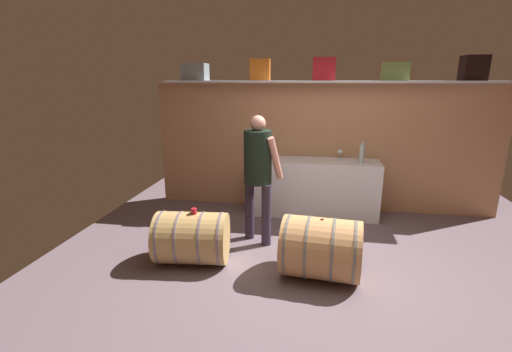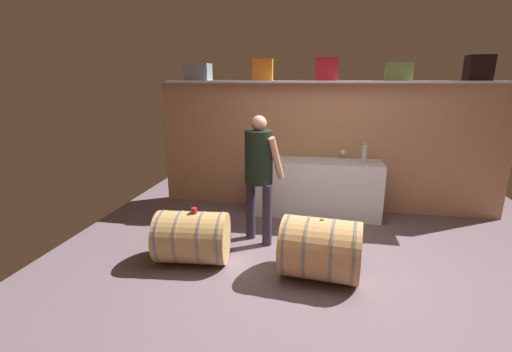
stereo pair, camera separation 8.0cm
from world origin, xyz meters
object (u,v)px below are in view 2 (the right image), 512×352
object	(u,v)px
work_cabinet	(317,188)
red_funnel	(265,157)
toolcase_grey	(198,72)
toolcase_olive	(399,71)
tasting_cup	(194,210)
wine_barrel_far	(320,249)
wine_glass	(343,153)
toolcase_black	(479,68)
wine_barrel_near	(192,237)
wine_bottle_clear	(365,154)
toolcase_orange	(263,70)
winemaker_pouring	(259,166)
toolcase_red	(327,69)

from	to	relation	value
work_cabinet	red_funnel	size ratio (longest dim) A/B	17.06
toolcase_grey	toolcase_olive	bearing A→B (deg)	2.91
tasting_cup	red_funnel	bearing A→B (deg)	71.85
red_funnel	tasting_cup	xyz separation A→B (m)	(-0.53, -1.61, -0.28)
toolcase_olive	wine_barrel_far	distance (m)	2.87
toolcase_grey	tasting_cup	distance (m)	2.52
wine_glass	toolcase_black	bearing A→B (deg)	-0.40
wine_barrel_near	tasting_cup	world-z (taller)	tasting_cup
wine_bottle_clear	tasting_cup	world-z (taller)	wine_bottle_clear
toolcase_orange	toolcase_black	size ratio (longest dim) A/B	0.93
work_cabinet	wine_barrel_near	world-z (taller)	work_cabinet
toolcase_olive	winemaker_pouring	xyz separation A→B (m)	(-1.75, -1.27, -1.14)
toolcase_grey	wine_glass	xyz separation A→B (m)	(2.24, 0.01, -1.18)
toolcase_red	work_cabinet	bearing A→B (deg)	-107.22
toolcase_orange	red_funnel	size ratio (longest dim) A/B	2.80
toolcase_orange	tasting_cup	xyz separation A→B (m)	(-0.43, -1.94, -1.54)
wine_barrel_near	winemaker_pouring	xyz separation A→B (m)	(0.65, 0.67, 0.69)
toolcase_red	toolcase_black	bearing A→B (deg)	1.04
toolcase_grey	wine_barrel_near	size ratio (longest dim) A/B	0.44
toolcase_grey	work_cabinet	world-z (taller)	toolcase_grey
winemaker_pouring	toolcase_olive	bearing A→B (deg)	69.74
toolcase_grey	wine_barrel_near	world-z (taller)	toolcase_grey
toolcase_grey	toolcase_orange	xyz separation A→B (m)	(1.01, 0.00, 0.03)
toolcase_orange	winemaker_pouring	size ratio (longest dim) A/B	0.19
wine_bottle_clear	winemaker_pouring	size ratio (longest dim) A/B	0.19
toolcase_orange	tasting_cup	world-z (taller)	toolcase_orange
toolcase_black	work_cabinet	world-z (taller)	toolcase_black
toolcase_grey	toolcase_orange	size ratio (longest dim) A/B	1.21
toolcase_orange	wine_glass	distance (m)	1.73
wine_barrel_far	tasting_cup	size ratio (longest dim) A/B	13.98
toolcase_black	winemaker_pouring	xyz separation A→B (m)	(-2.75, -1.27, -1.18)
toolcase_olive	toolcase_grey	bearing A→B (deg)	179.18
wine_bottle_clear	red_funnel	size ratio (longest dim) A/B	2.86
toolcase_grey	wine_barrel_near	xyz separation A→B (m)	(0.54, -1.94, -1.83)
tasting_cup	toolcase_olive	bearing A→B (deg)	39.46
wine_glass	wine_barrel_near	xyz separation A→B (m)	(-1.71, -1.95, -0.65)
toolcase_olive	toolcase_black	world-z (taller)	toolcase_black
wine_glass	toolcase_grey	bearing A→B (deg)	-179.70
winemaker_pouring	wine_barrel_near	bearing A→B (deg)	-100.26
wine_barrel_near	red_funnel	bearing A→B (deg)	64.89
toolcase_grey	toolcase_red	world-z (taller)	toolcase_red
wine_bottle_clear	tasting_cup	distance (m)	2.59
toolcase_black	wine_barrel_near	bearing A→B (deg)	-149.51
tasting_cup	winemaker_pouring	bearing A→B (deg)	47.73
toolcase_grey	winemaker_pouring	bearing A→B (deg)	-44.04
red_funnel	wine_barrel_far	bearing A→B (deg)	-62.89
toolcase_red	work_cabinet	xyz separation A→B (m)	(-0.06, -0.18, -1.74)
toolcase_grey	wine_glass	world-z (taller)	toolcase_grey
toolcase_orange	tasting_cup	size ratio (longest dim) A/B	5.01
wine_barrel_near	wine_glass	bearing A→B (deg)	43.06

